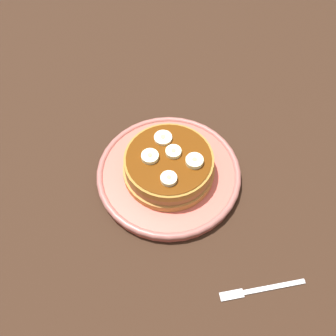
{
  "coord_description": "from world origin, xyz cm",
  "views": [
    {
      "loc": [
        -0.13,
        36.19,
        57.38
      ],
      "look_at": [
        0.0,
        0.0,
        2.88
      ],
      "focal_mm": 41.32,
      "sensor_mm": 36.0,
      "label": 1
    }
  ],
  "objects_px": {
    "banana_slice_0": "(173,152)",
    "banana_slice_2": "(194,161)",
    "banana_slice_1": "(149,159)",
    "fork": "(257,290)",
    "banana_slice_3": "(169,179)",
    "plate": "(168,174)",
    "banana_slice_4": "(162,138)",
    "pancake_stack": "(167,165)"
  },
  "relations": [
    {
      "from": "pancake_stack",
      "to": "banana_slice_2",
      "type": "relative_size",
      "value": 5.6
    },
    {
      "from": "banana_slice_0",
      "to": "banana_slice_2",
      "type": "distance_m",
      "value": 0.04
    },
    {
      "from": "banana_slice_0",
      "to": "banana_slice_3",
      "type": "relative_size",
      "value": 0.99
    },
    {
      "from": "plate",
      "to": "banana_slice_1",
      "type": "xyz_separation_m",
      "value": [
        0.03,
        0.0,
        0.05
      ]
    },
    {
      "from": "banana_slice_0",
      "to": "banana_slice_3",
      "type": "height_order",
      "value": "same"
    },
    {
      "from": "pancake_stack",
      "to": "banana_slice_3",
      "type": "bearing_deg",
      "value": 93.11
    },
    {
      "from": "banana_slice_1",
      "to": "banana_slice_3",
      "type": "xyz_separation_m",
      "value": [
        -0.03,
        0.04,
        0.0
      ]
    },
    {
      "from": "pancake_stack",
      "to": "fork",
      "type": "height_order",
      "value": "pancake_stack"
    },
    {
      "from": "plate",
      "to": "banana_slice_2",
      "type": "relative_size",
      "value": 8.64
    },
    {
      "from": "plate",
      "to": "banana_slice_1",
      "type": "distance_m",
      "value": 0.06
    },
    {
      "from": "banana_slice_3",
      "to": "pancake_stack",
      "type": "bearing_deg",
      "value": -86.89
    },
    {
      "from": "banana_slice_1",
      "to": "banana_slice_4",
      "type": "xyz_separation_m",
      "value": [
        -0.02,
        -0.04,
        -0.0
      ]
    },
    {
      "from": "banana_slice_4",
      "to": "fork",
      "type": "bearing_deg",
      "value": 120.77
    },
    {
      "from": "banana_slice_0",
      "to": "banana_slice_1",
      "type": "xyz_separation_m",
      "value": [
        0.04,
        0.01,
        0.0
      ]
    },
    {
      "from": "banana_slice_1",
      "to": "banana_slice_4",
      "type": "bearing_deg",
      "value": -115.72
    },
    {
      "from": "banana_slice_3",
      "to": "fork",
      "type": "xyz_separation_m",
      "value": [
        -0.13,
        0.15,
        -0.06
      ]
    },
    {
      "from": "pancake_stack",
      "to": "banana_slice_1",
      "type": "distance_m",
      "value": 0.04
    },
    {
      "from": "banana_slice_0",
      "to": "banana_slice_4",
      "type": "bearing_deg",
      "value": -59.64
    },
    {
      "from": "banana_slice_4",
      "to": "plate",
      "type": "bearing_deg",
      "value": 104.01
    },
    {
      "from": "banana_slice_2",
      "to": "banana_slice_3",
      "type": "height_order",
      "value": "same"
    },
    {
      "from": "plate",
      "to": "fork",
      "type": "height_order",
      "value": "plate"
    },
    {
      "from": "plate",
      "to": "banana_slice_0",
      "type": "bearing_deg",
      "value": -127.73
    },
    {
      "from": "plate",
      "to": "banana_slice_4",
      "type": "relative_size",
      "value": 8.19
    },
    {
      "from": "banana_slice_2",
      "to": "banana_slice_3",
      "type": "bearing_deg",
      "value": 39.94
    },
    {
      "from": "pancake_stack",
      "to": "banana_slice_4",
      "type": "xyz_separation_m",
      "value": [
        0.01,
        -0.04,
        0.02
      ]
    },
    {
      "from": "banana_slice_0",
      "to": "fork",
      "type": "xyz_separation_m",
      "value": [
        -0.12,
        0.21,
        -0.06
      ]
    },
    {
      "from": "plate",
      "to": "banana_slice_0",
      "type": "height_order",
      "value": "banana_slice_0"
    },
    {
      "from": "banana_slice_4",
      "to": "fork",
      "type": "relative_size",
      "value": 0.23
    },
    {
      "from": "banana_slice_2",
      "to": "banana_slice_3",
      "type": "relative_size",
      "value": 1.09
    },
    {
      "from": "banana_slice_3",
      "to": "banana_slice_4",
      "type": "distance_m",
      "value": 0.08
    },
    {
      "from": "banana_slice_1",
      "to": "fork",
      "type": "relative_size",
      "value": 0.22
    },
    {
      "from": "banana_slice_3",
      "to": "fork",
      "type": "relative_size",
      "value": 0.2
    },
    {
      "from": "plate",
      "to": "pancake_stack",
      "type": "relative_size",
      "value": 1.54
    },
    {
      "from": "banana_slice_1",
      "to": "fork",
      "type": "distance_m",
      "value": 0.26
    },
    {
      "from": "banana_slice_1",
      "to": "banana_slice_4",
      "type": "relative_size",
      "value": 0.94
    },
    {
      "from": "banana_slice_0",
      "to": "banana_slice_3",
      "type": "xyz_separation_m",
      "value": [
        0.01,
        0.05,
        0.0
      ]
    },
    {
      "from": "pancake_stack",
      "to": "banana_slice_4",
      "type": "relative_size",
      "value": 5.31
    },
    {
      "from": "pancake_stack",
      "to": "banana_slice_0",
      "type": "bearing_deg",
      "value": -130.97
    },
    {
      "from": "banana_slice_0",
      "to": "banana_slice_4",
      "type": "xyz_separation_m",
      "value": [
        0.02,
        -0.03,
        -0.0
      ]
    },
    {
      "from": "fork",
      "to": "banana_slice_2",
      "type": "bearing_deg",
      "value": -64.55
    },
    {
      "from": "pancake_stack",
      "to": "banana_slice_3",
      "type": "relative_size",
      "value": 6.13
    },
    {
      "from": "pancake_stack",
      "to": "banana_slice_1",
      "type": "height_order",
      "value": "banana_slice_1"
    }
  ]
}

